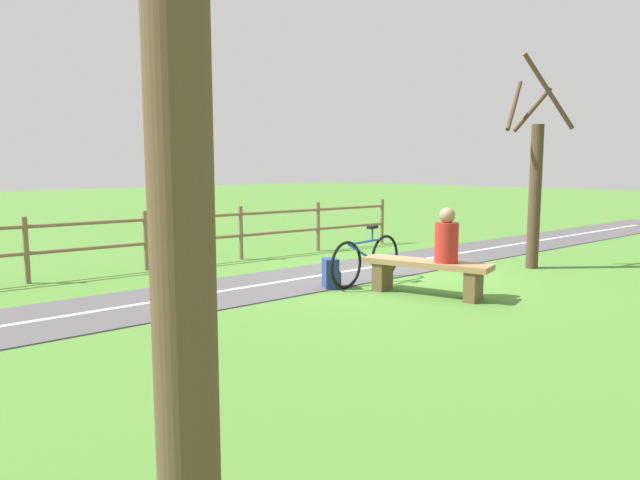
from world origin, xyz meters
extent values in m
plane|color=#477A2D|center=(0.00, 0.00, 0.00)|extent=(80.00, 80.00, 0.00)
cube|color=#4C494C|center=(1.08, 4.00, 0.01)|extent=(4.59, 36.04, 0.02)
cube|color=silver|center=(1.08, 4.00, 0.02)|extent=(2.54, 31.91, 0.00)
cube|color=#937047|center=(-1.20, 0.60, 0.45)|extent=(1.86, 0.82, 0.08)
cube|color=brown|center=(-1.86, 0.45, 0.21)|extent=(0.24, 0.41, 0.41)
cube|color=brown|center=(-0.54, 0.75, 0.21)|extent=(0.24, 0.41, 0.41)
cylinder|color=#B2231E|center=(-1.48, 0.54, 0.77)|extent=(0.38, 0.38, 0.55)
sphere|color=#9E755B|center=(-1.48, 0.54, 1.14)|extent=(0.22, 0.22, 0.22)
torus|color=black|center=(-0.12, 1.09, 0.36)|extent=(0.10, 0.72, 0.71)
torus|color=black|center=(-0.05, 0.09, 0.36)|extent=(0.10, 0.72, 0.71)
cylinder|color=#1E51A3|center=(-0.09, 0.59, 0.66)|extent=(0.10, 0.85, 0.04)
cylinder|color=#1E51A3|center=(-0.10, 0.74, 0.51)|extent=(0.08, 0.62, 0.33)
cylinder|color=#1E51A3|center=(-0.07, 0.44, 0.76)|extent=(0.03, 0.03, 0.20)
cube|color=black|center=(-0.07, 0.44, 0.87)|extent=(0.09, 0.21, 0.05)
cube|color=navy|center=(0.06, 1.23, 0.23)|extent=(0.35, 0.32, 0.45)
cube|color=#2A438C|center=(0.00, 1.13, 0.16)|extent=(0.19, 0.14, 0.20)
cylinder|color=brown|center=(2.75, -3.26, 0.52)|extent=(0.08, 0.08, 1.04)
cylinder|color=brown|center=(2.96, -1.37, 0.52)|extent=(0.08, 0.08, 1.04)
cylinder|color=brown|center=(3.18, 0.52, 0.52)|extent=(0.08, 0.08, 1.04)
cylinder|color=brown|center=(3.40, 2.42, 0.52)|extent=(0.08, 0.08, 1.04)
cylinder|color=brown|center=(3.62, 4.31, 0.52)|extent=(0.08, 0.08, 1.04)
cylinder|color=brown|center=(3.51, 3.36, 0.88)|extent=(1.59, 13.25, 0.06)
cylinder|color=brown|center=(3.51, 3.36, 0.47)|extent=(1.59, 13.25, 0.06)
cylinder|color=#473323|center=(-1.26, -2.56, 1.26)|extent=(0.21, 0.21, 2.53)
cylinder|color=#473323|center=(-1.04, -2.78, 2.80)|extent=(0.52, 0.53, 0.79)
cylinder|color=#473323|center=(-1.56, -2.26, 3.03)|extent=(0.70, 0.68, 1.25)
cylinder|color=#473323|center=(-0.86, -2.46, 2.87)|extent=(0.30, 0.88, 0.94)
cylinder|color=brown|center=(-3.89, 6.14, 2.06)|extent=(0.26, 0.26, 4.12)
camera|label=1|loc=(-5.88, 7.35, 1.81)|focal=32.72mm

